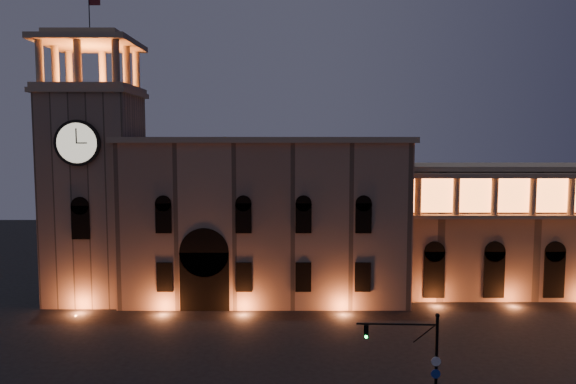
% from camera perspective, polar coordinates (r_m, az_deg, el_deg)
% --- Properties ---
extents(ground, '(160.00, 160.00, 0.00)m').
position_cam_1_polar(ground, '(43.24, -0.61, -18.33)').
color(ground, black).
rests_on(ground, ground).
extents(government_building, '(30.80, 12.80, 17.60)m').
position_cam_1_polar(government_building, '(62.16, -2.34, -2.57)').
color(government_building, '#90745E').
rests_on(government_building, ground).
extents(clock_tower, '(9.80, 9.80, 32.40)m').
position_cam_1_polar(clock_tower, '(64.25, -19.04, 0.75)').
color(clock_tower, '#90745E').
rests_on(clock_tower, ground).
extents(colonnade_wing, '(40.60, 11.50, 14.50)m').
position_cam_1_polar(colonnade_wing, '(71.63, 26.17, -3.22)').
color(colonnade_wing, '#8A6F58').
rests_on(colonnade_wing, ground).
extents(traffic_light, '(5.11, 0.61, 7.01)m').
position_cam_1_polar(traffic_light, '(36.46, 13.44, -16.86)').
color(traffic_light, black).
rests_on(traffic_light, ground).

